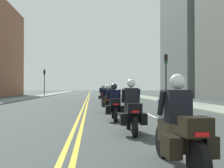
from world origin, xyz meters
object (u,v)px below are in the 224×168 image
(motorcycle_3, at_px, (108,101))
(motorcycle_0, at_px, (180,131))
(traffic_light_far, at_px, (44,78))
(motorcycle_5, at_px, (107,97))
(motorcycle_6, at_px, (102,96))
(motorcycle_7, at_px, (104,95))
(motorcycle_2, at_px, (114,105))
(motorcycle_4, at_px, (111,98))
(traffic_light_near, at_px, (166,69))
(motorcycle_1, at_px, (132,111))

(motorcycle_3, bearing_deg, motorcycle_0, -86.19)
(motorcycle_0, bearing_deg, traffic_light_far, 99.08)
(motorcycle_0, relative_size, motorcycle_5, 1.04)
(motorcycle_6, bearing_deg, motorcycle_7, 85.68)
(motorcycle_6, height_order, traffic_light_far, traffic_light_far)
(motorcycle_2, xyz_separation_m, motorcycle_6, (0.09, 14.55, 0.03))
(traffic_light_far, bearing_deg, motorcycle_6, -66.99)
(motorcycle_4, height_order, motorcycle_6, motorcycle_6)
(motorcycle_5, relative_size, motorcycle_6, 1.00)
(motorcycle_0, distance_m, traffic_light_far, 43.64)
(motorcycle_0, bearing_deg, motorcycle_2, 90.56)
(motorcycle_4, xyz_separation_m, motorcycle_5, (-0.12, 3.19, -0.02))
(motorcycle_4, distance_m, traffic_light_near, 8.40)
(motorcycle_3, relative_size, motorcycle_6, 1.00)
(motorcycle_2, distance_m, motorcycle_6, 14.55)
(traffic_light_near, bearing_deg, motorcycle_6, 169.06)
(motorcycle_1, height_order, motorcycle_3, motorcycle_1)
(motorcycle_1, bearing_deg, motorcycle_0, -85.52)
(motorcycle_3, relative_size, traffic_light_near, 0.48)
(motorcycle_5, xyz_separation_m, motorcycle_7, (0.09, 7.54, 0.02))
(motorcycle_7, bearing_deg, motorcycle_1, -91.66)
(motorcycle_2, height_order, motorcycle_6, motorcycle_6)
(motorcycle_5, height_order, motorcycle_7, motorcycle_7)
(motorcycle_2, relative_size, motorcycle_4, 1.03)
(traffic_light_far, bearing_deg, motorcycle_5, -69.85)
(motorcycle_7, bearing_deg, motorcycle_2, -92.48)
(motorcycle_2, relative_size, motorcycle_5, 1.03)
(motorcycle_6, bearing_deg, motorcycle_0, -89.10)
(motorcycle_6, relative_size, motorcycle_7, 0.94)
(motorcycle_2, height_order, motorcycle_5, motorcycle_5)
(motorcycle_5, height_order, traffic_light_near, traffic_light_near)
(motorcycle_1, xyz_separation_m, traffic_light_near, (5.66, 16.78, 2.44))
(motorcycle_1, distance_m, motorcycle_7, 21.66)
(motorcycle_0, height_order, motorcycle_1, motorcycle_1)
(motorcycle_7, bearing_deg, motorcycle_5, -92.04)
(motorcycle_3, height_order, traffic_light_near, traffic_light_near)
(traffic_light_near, bearing_deg, motorcycle_3, -121.57)
(motorcycle_7, relative_size, traffic_light_near, 0.51)
(motorcycle_6, bearing_deg, traffic_light_near, -11.03)
(motorcycle_5, bearing_deg, motorcycle_4, -89.11)
(motorcycle_3, distance_m, traffic_light_near, 11.56)
(motorcycle_1, bearing_deg, motorcycle_6, 91.62)
(motorcycle_6, bearing_deg, traffic_light_far, 112.92)
(motorcycle_4, height_order, traffic_light_far, traffic_light_far)
(motorcycle_3, bearing_deg, traffic_light_far, 106.75)
(motorcycle_6, bearing_deg, motorcycle_1, -89.60)
(motorcycle_2, bearing_deg, motorcycle_5, 89.57)
(motorcycle_1, relative_size, motorcycle_2, 1.00)
(motorcycle_1, relative_size, motorcycle_6, 1.02)
(motorcycle_1, relative_size, motorcycle_3, 1.03)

